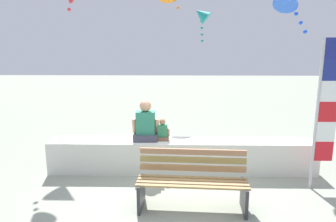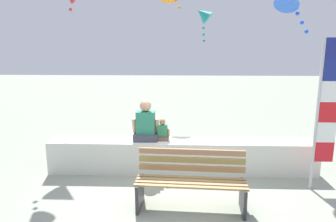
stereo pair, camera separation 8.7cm
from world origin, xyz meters
The scene contains 7 objects.
ground_plane centered at (0.00, 0.00, 0.00)m, with size 40.00×40.00×0.00m, color gray.
seawall_ledge centered at (0.00, 0.95, 0.32)m, with size 5.28×0.55×0.65m, color silver.
park_bench centered at (0.13, -0.46, 0.42)m, with size 1.75×0.71×0.88m.
person_adult centered at (-0.72, 0.99, 0.96)m, with size 0.53×0.39×0.81m.
person_child centered at (-0.39, 0.99, 0.82)m, with size 0.29×0.21×0.44m.
flag_banner centered at (2.40, 0.25, 1.48)m, with size 0.37×0.05×2.64m.
kite_teal centered at (0.59, 4.15, 3.30)m, with size 0.61×0.68×1.04m.
Camera 2 is at (-0.07, -5.13, 2.56)m, focal length 34.20 mm.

